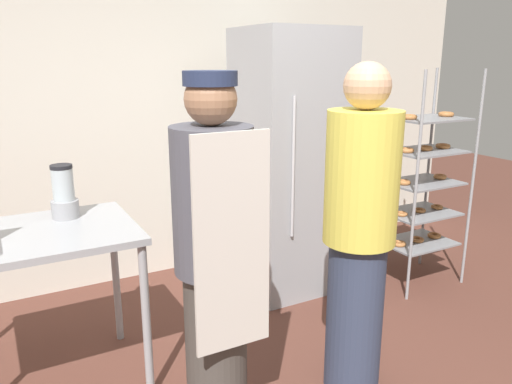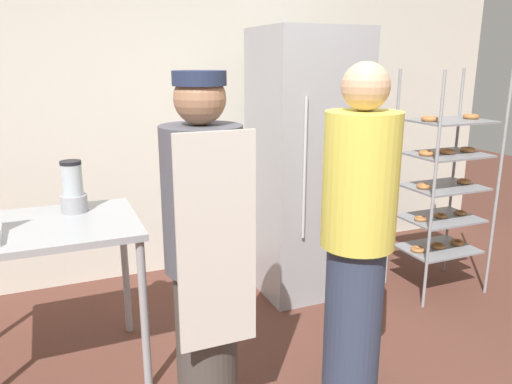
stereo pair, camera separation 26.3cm
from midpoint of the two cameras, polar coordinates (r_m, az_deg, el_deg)
The scene contains 7 objects.
back_wall at distance 4.09m, azimuth -14.52°, elevation 9.25°, with size 6.40×0.12×2.73m, color silver.
refrigerator at distance 3.74m, azimuth 1.93°, elevation 3.23°, with size 0.71×0.69×1.96m.
baking_rack at distance 4.01m, azimuth 16.72°, elevation 1.16°, with size 0.62×0.46×1.67m.
prep_counter at distance 2.82m, azimuth -27.29°, elevation -6.30°, with size 1.08×0.73×0.90m.
blender_pitcher at distance 2.93m, azimuth -23.55°, elevation -0.31°, with size 0.15×0.15×0.29m.
person_baker at distance 2.26m, azimuth -8.10°, elevation -7.46°, with size 0.36×0.38×1.69m.
person_customer at distance 2.56m, azimuth 8.83°, elevation -4.71°, with size 0.37×0.37×1.73m.
Camera 1 is at (-1.12, -1.49, 1.74)m, focal length 35.00 mm.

